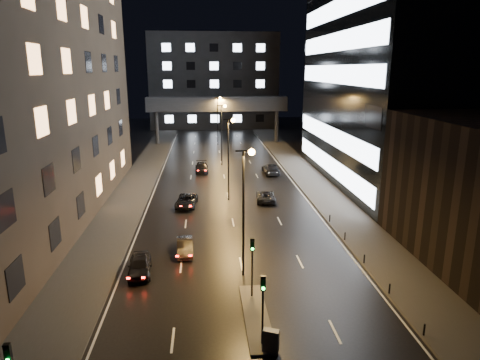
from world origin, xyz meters
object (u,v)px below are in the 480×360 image
at_px(car_toward_b, 271,169).
at_px(utility_cabinet, 271,341).
at_px(car_away_b, 185,247).
at_px(car_toward_a, 266,196).
at_px(car_away_d, 202,168).
at_px(car_away_c, 186,201).
at_px(car_away_a, 140,265).

distance_m(car_toward_b, utility_cabinet, 43.35).
xyz_separation_m(car_away_b, car_toward_a, (9.30, 14.69, 0.01)).
distance_m(car_away_b, car_toward_a, 17.38).
height_order(car_away_d, car_toward_b, car_toward_b).
xyz_separation_m(car_away_c, utility_cabinet, (5.83, -27.58, 0.14)).
height_order(car_away_a, car_toward_a, car_away_a).
height_order(car_away_c, car_toward_b, car_toward_b).
bearing_deg(utility_cabinet, car_away_c, 124.63).
xyz_separation_m(car_away_b, car_toward_b, (12.07, 28.64, 0.13)).
xyz_separation_m(car_away_c, car_toward_a, (9.66, 1.30, -0.03)).
xyz_separation_m(car_away_a, car_away_c, (3.04, 16.99, -0.06)).
bearing_deg(car_away_c, car_away_b, -82.54).
bearing_deg(utility_cabinet, car_away_a, 152.65).
bearing_deg(car_toward_a, car_away_c, 12.95).
xyz_separation_m(car_away_c, car_toward_b, (12.43, 15.26, 0.10)).
xyz_separation_m(car_toward_a, car_toward_b, (2.77, 13.96, 0.13)).
relative_size(car_away_c, car_toward_b, 0.92).
bearing_deg(car_away_b, car_away_d, 84.02).
height_order(car_away_d, utility_cabinet, utility_cabinet).
bearing_deg(car_away_a, car_away_c, 74.94).
bearing_deg(car_toward_b, car_away_b, 65.10).
xyz_separation_m(car_away_a, car_toward_b, (15.47, 32.25, 0.04)).
bearing_deg(car_toward_b, car_away_c, 48.79).
bearing_deg(car_toward_b, car_toward_a, 76.71).
height_order(car_away_c, utility_cabinet, utility_cabinet).
relative_size(car_away_c, car_toward_a, 1.05).
xyz_separation_m(car_away_c, car_away_d, (1.75, 17.37, 0.03)).
distance_m(car_away_c, car_toward_a, 9.74).
xyz_separation_m(car_away_d, car_toward_b, (10.68, -2.11, 0.07)).
distance_m(car_away_a, car_away_b, 4.96).
height_order(car_away_b, car_toward_a, car_toward_a).
xyz_separation_m(car_toward_b, utility_cabinet, (-6.60, -42.84, 0.04)).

